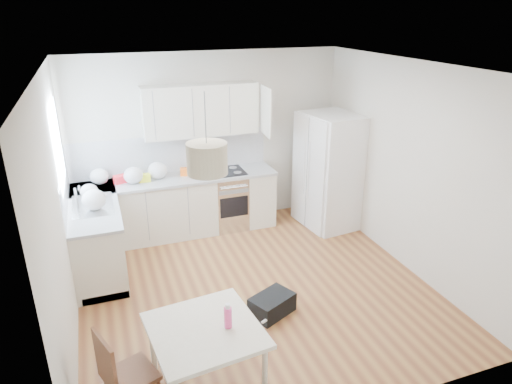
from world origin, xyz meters
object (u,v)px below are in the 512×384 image
Objects in this scene: dining_table at (205,336)px; dining_chair at (131,373)px; refrigerator at (330,171)px; gym_bag at (272,305)px.

dining_chair is at bearing 175.33° from dining_table.
refrigerator reaches higher than dining_table.
refrigerator is 1.99× the size of dining_chair.
refrigerator is 3.66× the size of gym_bag.
refrigerator reaches higher than dining_chair.
gym_bag is (0.99, 0.89, -0.53)m from dining_table.
gym_bag is at bearing -139.13° from refrigerator.
dining_table is 2.05× the size of gym_bag.
refrigerator is 4.40m from dining_chair.
refrigerator is 2.68m from gym_bag.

